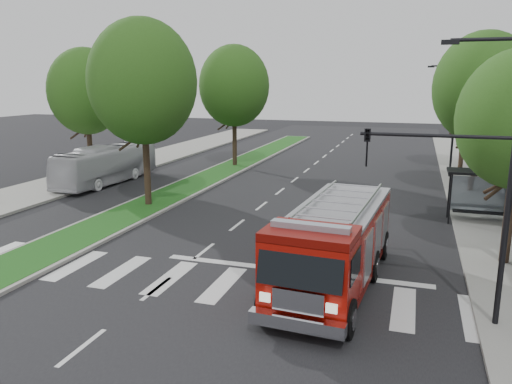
{
  "coord_description": "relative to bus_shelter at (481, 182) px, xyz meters",
  "views": [
    {
      "loc": [
        8.01,
        -17.95,
        6.85
      ],
      "look_at": [
        1.07,
        3.67,
        1.8
      ],
      "focal_mm": 35.0,
      "sensor_mm": 36.0,
      "label": 1
    }
  ],
  "objects": [
    {
      "name": "fire_engine",
      "position": [
        -5.57,
        -10.01,
        -0.58
      ],
      "size": [
        3.24,
        8.92,
        3.04
      ],
      "rotation": [
        0.0,
        0.0,
        -0.07
      ],
      "color": "#660A05",
      "rests_on": "ground"
    },
    {
      "name": "tree_median_near",
      "position": [
        -17.2,
        -2.15,
        4.77
      ],
      "size": [
        5.8,
        5.8,
        10.16
      ],
      "color": "black",
      "rests_on": "ground"
    },
    {
      "name": "tree_right_mid",
      "position": [
        0.3,
        5.85,
        4.45
      ],
      "size": [
        5.6,
        5.6,
        9.72
      ],
      "color": "black",
      "rests_on": "ground"
    },
    {
      "name": "bus_shelter",
      "position": [
        0.0,
        0.0,
        0.0
      ],
      "size": [
        3.2,
        1.6,
        2.61
      ],
      "color": "black",
      "rests_on": "ground"
    },
    {
      "name": "median",
      "position": [
        -17.2,
        9.85,
        -1.96
      ],
      "size": [
        3.0,
        50.0,
        0.15
      ],
      "color": "gray",
      "rests_on": "ground"
    },
    {
      "name": "sidewalk_left",
      "position": [
        -25.7,
        1.85,
        -1.96
      ],
      "size": [
        5.0,
        80.0,
        0.15
      ],
      "primitive_type": "cube",
      "color": "gray",
      "rests_on": "ground"
    },
    {
      "name": "sidewalk_right",
      "position": [
        1.3,
        1.85,
        -1.96
      ],
      "size": [
        5.0,
        80.0,
        0.15
      ],
      "primitive_type": "cube",
      "color": "gray",
      "rests_on": "ground"
    },
    {
      "name": "tree_median_far",
      "position": [
        -17.2,
        11.85,
        4.45
      ],
      "size": [
        5.6,
        5.6,
        9.72
      ],
      "color": "black",
      "rests_on": "ground"
    },
    {
      "name": "streetlight_right_near",
      "position": [
        -1.59,
        -11.65,
        2.63
      ],
      "size": [
        4.08,
        0.22,
        8.0
      ],
      "color": "black",
      "rests_on": "ground"
    },
    {
      "name": "tree_left_mid",
      "position": [
        -25.2,
        3.85,
        4.12
      ],
      "size": [
        5.2,
        5.2,
        9.16
      ],
      "color": "black",
      "rests_on": "ground"
    },
    {
      "name": "ground",
      "position": [
        -11.2,
        -8.15,
        -2.04
      ],
      "size": [
        140.0,
        140.0,
        0.0
      ],
      "primitive_type": "plane",
      "color": "black",
      "rests_on": "ground"
    },
    {
      "name": "tree_right_far",
      "position": [
        0.3,
        15.85,
        3.8
      ],
      "size": [
        5.0,
        5.0,
        8.73
      ],
      "color": "black",
      "rests_on": "ground"
    },
    {
      "name": "streetlight_right_far",
      "position": [
        -0.85,
        11.85,
        2.44
      ],
      "size": [
        2.11,
        0.2,
        8.0
      ],
      "color": "black",
      "rests_on": "ground"
    },
    {
      "name": "city_bus",
      "position": [
        -23.2,
        2.86,
        -0.74
      ],
      "size": [
        2.41,
        9.35,
        2.59
      ],
      "primitive_type": "imported",
      "rotation": [
        0.0,
        0.0,
        -0.03
      ],
      "color": "silver",
      "rests_on": "ground"
    }
  ]
}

